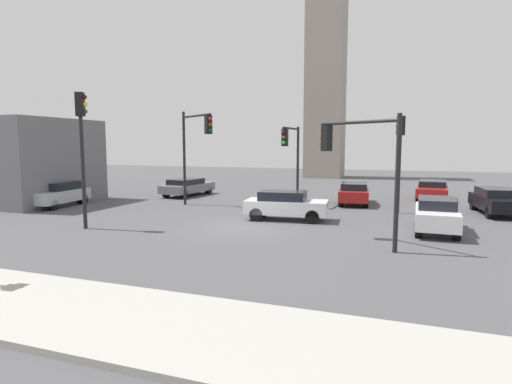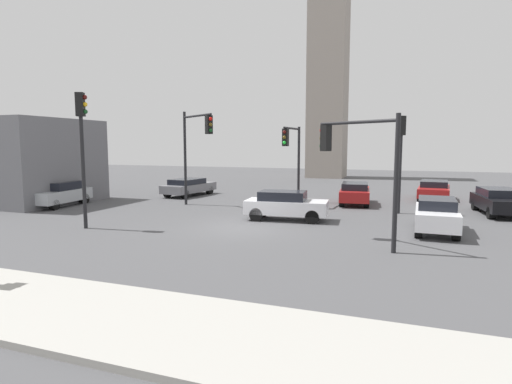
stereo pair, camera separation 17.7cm
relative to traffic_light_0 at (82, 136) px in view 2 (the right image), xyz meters
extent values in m
plane|color=#4C4C4F|center=(6.45, 2.43, -4.03)|extent=(91.38, 91.38, 0.00)
cube|color=#A8A59E|center=(6.45, -7.62, -3.95)|extent=(32.01, 3.23, 0.15)
cylinder|color=black|center=(-0.02, -0.01, -1.11)|extent=(0.16, 0.16, 5.84)
cube|color=black|center=(-0.02, -0.01, 1.31)|extent=(0.42, 0.42, 1.00)
sphere|color=#4C0F0C|center=(0.17, 0.07, 1.61)|extent=(0.20, 0.20, 0.20)
sphere|color=yellow|center=(0.17, 0.07, 1.31)|extent=(0.20, 0.20, 0.20)
sphere|color=#14471E|center=(0.17, 0.07, 1.01)|extent=(0.20, 0.20, 0.20)
cylinder|color=black|center=(12.80, 0.22, -1.69)|extent=(0.16, 0.16, 4.67)
cylinder|color=black|center=(11.36, 1.12, 0.41)|extent=(2.96, 1.90, 0.12)
cube|color=black|center=(10.12, 1.88, -0.14)|extent=(0.44, 0.44, 1.00)
sphere|color=red|center=(9.95, 1.99, 0.16)|extent=(0.20, 0.20, 0.20)
sphere|color=#594714|center=(9.95, 1.99, -0.14)|extent=(0.20, 0.20, 0.20)
sphere|color=#14471E|center=(9.95, 1.99, -0.44)|extent=(0.20, 0.20, 0.20)
cylinder|color=black|center=(12.74, 8.89, -1.46)|extent=(0.16, 0.16, 5.13)
cube|color=black|center=(12.74, 8.89, 0.60)|extent=(0.45, 0.45, 1.00)
sphere|color=red|center=(12.58, 8.77, 0.90)|extent=(0.20, 0.20, 0.20)
sphere|color=#594714|center=(12.58, 8.77, 0.60)|extent=(0.20, 0.20, 0.20)
sphere|color=#14471E|center=(12.58, 8.77, 0.30)|extent=(0.20, 0.20, 0.20)
cylinder|color=black|center=(0.45, 7.96, -1.23)|extent=(0.16, 0.16, 5.60)
cylinder|color=black|center=(1.81, 6.98, 1.23)|extent=(2.79, 2.05, 0.12)
cube|color=black|center=(2.97, 6.15, 0.68)|extent=(0.45, 0.45, 1.00)
sphere|color=red|center=(3.13, 6.03, 0.98)|extent=(0.20, 0.20, 0.20)
sphere|color=#594714|center=(3.13, 6.03, 0.68)|extent=(0.20, 0.20, 0.20)
sphere|color=#14471E|center=(3.13, 6.03, 0.38)|extent=(0.20, 0.20, 0.20)
cylinder|color=black|center=(6.62, 11.42, -1.65)|extent=(0.16, 0.16, 4.75)
cylinder|color=black|center=(6.53, 10.06, 0.57)|extent=(0.30, 2.73, 0.12)
cube|color=black|center=(6.45, 8.95, 0.02)|extent=(0.34, 0.34, 1.00)
sphere|color=#4C0F0C|center=(6.44, 8.75, 0.32)|extent=(0.20, 0.20, 0.20)
sphere|color=#594714|center=(6.44, 8.75, 0.02)|extent=(0.20, 0.20, 0.20)
sphere|color=green|center=(6.44, 8.75, -0.28)|extent=(0.20, 0.20, 0.20)
cube|color=silver|center=(7.69, 4.93, -3.38)|extent=(4.05, 2.00, 0.64)
cube|color=black|center=(7.50, 4.91, -2.86)|extent=(2.32, 1.64, 0.48)
cylinder|color=black|center=(8.95, 5.72, -3.70)|extent=(0.67, 0.35, 0.65)
cylinder|color=black|center=(9.08, 4.39, -3.70)|extent=(0.67, 0.35, 0.65)
cylinder|color=black|center=(6.30, 5.47, -3.70)|extent=(0.67, 0.35, 0.65)
cylinder|color=black|center=(6.43, 4.14, -3.70)|extent=(0.67, 0.35, 0.65)
cube|color=#ADB2B7|center=(-6.29, 4.75, -3.39)|extent=(2.23, 4.14, 0.68)
cube|color=black|center=(-6.31, 4.95, -2.84)|extent=(1.82, 2.38, 0.51)
cylinder|color=black|center=(-5.40, 3.49, -3.73)|extent=(0.39, 0.62, 0.59)
cylinder|color=black|center=(-6.87, 3.33, -3.73)|extent=(0.39, 0.62, 0.59)
cylinder|color=black|center=(-5.70, 6.17, -3.73)|extent=(0.39, 0.62, 0.59)
cylinder|color=black|center=(-7.17, 6.01, -3.73)|extent=(0.39, 0.62, 0.59)
cube|color=black|center=(17.65, 10.18, -3.40)|extent=(2.28, 4.44, 0.65)
cube|color=black|center=(17.63, 10.39, -2.88)|extent=(1.85, 2.55, 0.45)
cylinder|color=black|center=(17.08, 8.65, -3.72)|extent=(0.39, 0.65, 0.61)
cylinder|color=black|center=(18.23, 11.70, -3.72)|extent=(0.39, 0.65, 0.61)
cylinder|color=black|center=(16.75, 11.53, -3.72)|extent=(0.39, 0.65, 0.61)
cube|color=slate|center=(-1.57, 12.00, -3.46)|extent=(2.33, 4.62, 0.56)
cube|color=black|center=(-1.60, 11.78, -3.01)|extent=(1.88, 2.66, 0.41)
cylinder|color=black|center=(-2.13, 13.58, -3.74)|extent=(0.39, 0.61, 0.58)
cylinder|color=black|center=(-0.66, 13.41, -3.74)|extent=(0.39, 0.61, 0.58)
cylinder|color=black|center=(-2.49, 10.59, -3.74)|extent=(0.39, 0.61, 0.58)
cylinder|color=black|center=(-1.01, 10.41, -3.74)|extent=(0.39, 0.61, 0.58)
cube|color=maroon|center=(14.78, 15.31, -3.43)|extent=(2.17, 4.31, 0.59)
cube|color=black|center=(14.79, 15.52, -2.97)|extent=(1.81, 2.46, 0.43)
cylinder|color=black|center=(15.43, 13.84, -3.73)|extent=(0.38, 0.62, 0.60)
cylinder|color=black|center=(13.91, 13.96, -3.73)|extent=(0.38, 0.62, 0.60)
cylinder|color=black|center=(15.64, 16.67, -3.73)|extent=(0.38, 0.62, 0.60)
cylinder|color=black|center=(14.13, 16.79, -3.73)|extent=(0.38, 0.62, 0.60)
cube|color=maroon|center=(10.12, 11.66, -3.40)|extent=(2.09, 4.23, 0.63)
cube|color=black|center=(10.14, 11.46, -2.91)|extent=(1.71, 2.42, 0.44)
cylinder|color=black|center=(9.30, 12.98, -3.72)|extent=(0.36, 0.64, 0.62)
cylinder|color=black|center=(10.69, 13.11, -3.72)|extent=(0.36, 0.64, 0.62)
cylinder|color=black|center=(9.56, 10.21, -3.72)|extent=(0.36, 0.64, 0.62)
cylinder|color=black|center=(10.95, 10.35, -3.72)|extent=(0.36, 0.64, 0.62)
cube|color=silver|center=(14.34, 4.27, -3.36)|extent=(1.72, 3.94, 0.68)
cube|color=black|center=(14.34, 4.46, -2.84)|extent=(1.48, 2.22, 0.45)
cylinder|color=black|center=(14.97, 2.92, -3.70)|extent=(0.31, 0.65, 0.65)
cylinder|color=black|center=(13.64, 2.95, -3.70)|extent=(0.31, 0.65, 0.65)
cylinder|color=black|center=(15.03, 5.58, -3.70)|extent=(0.31, 0.65, 0.65)
cylinder|color=black|center=(13.70, 5.61, -3.70)|extent=(0.31, 0.65, 0.65)
cube|color=gray|center=(4.47, 32.43, 7.02)|extent=(3.98, 3.98, 22.10)
camera|label=1|loc=(13.03, -14.47, -0.38)|focal=29.44mm
camera|label=2|loc=(13.20, -14.41, -0.38)|focal=29.44mm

